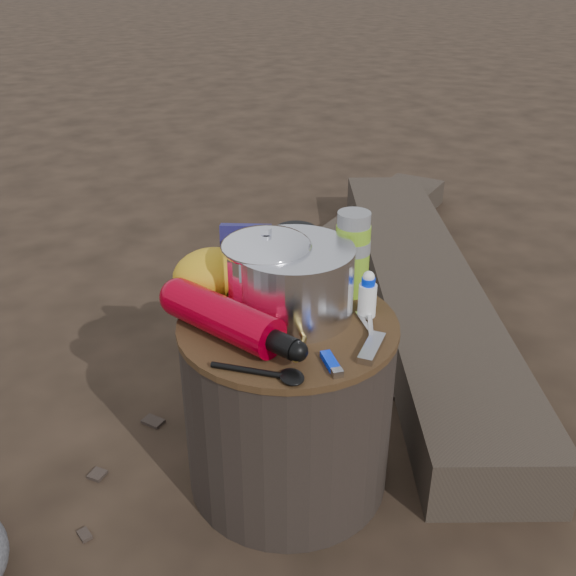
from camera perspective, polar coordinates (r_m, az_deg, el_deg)
name	(u,v)px	position (r m, az deg, el deg)	size (l,w,h in m)	color
ground	(288,475)	(1.54, 0.00, -16.01)	(60.00, 60.00, 0.00)	#2F2219
stump	(288,404)	(1.41, 0.00, -10.08)	(0.44, 0.44, 0.40)	black
log_main	(420,288)	(2.17, 11.44, 0.02)	(0.31, 1.81, 0.15)	#332A22
log_small	(364,233)	(2.62, 6.66, 4.81)	(0.23, 1.26, 0.11)	#332A22
foil_windscreen	(294,281)	(1.29, 0.50, 0.60)	(0.24, 0.24, 0.15)	silver
camping_pot	(267,273)	(1.29, -1.86, 1.29)	(0.17, 0.17, 0.17)	white
fuel_bottle	(223,317)	(1.24, -5.67, -2.57)	(0.08, 0.33, 0.08)	#A90019
thermos	(352,254)	(1.37, 5.64, 2.98)	(0.07, 0.07, 0.18)	#81BB24
travel_mug	(296,255)	(1.43, 0.69, 2.89)	(0.08, 0.08, 0.12)	black
stuff_sack	(212,275)	(1.36, -6.65, 1.13)	(0.16, 0.13, 0.11)	gold
food_pouch	(246,256)	(1.41, -3.68, 2.80)	(0.11, 0.02, 0.14)	navy
lighter	(330,361)	(1.17, 3.70, -6.40)	(0.02, 0.07, 0.01)	#032DF7
multitool	(372,348)	(1.21, 7.33, -5.22)	(0.03, 0.10, 0.01)	#B1B1B6
pot_grabber	(367,326)	(1.28, 6.93, -3.28)	(0.03, 0.12, 0.01)	#B1B1B6
spork	(250,370)	(1.15, -3.38, -7.17)	(0.03, 0.16, 0.01)	black
squeeze_bottle	(367,296)	(1.31, 6.96, -0.72)	(0.04, 0.04, 0.09)	white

